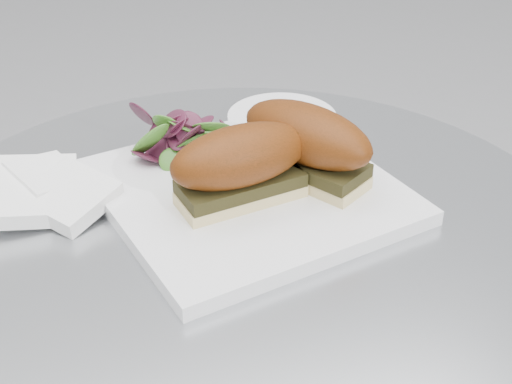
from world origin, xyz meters
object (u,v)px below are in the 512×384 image
plate (247,191)px  saucer (282,119)px  sandwich_right (307,142)px  sandwich_left (241,164)px

plate → saucer: size_ratio=2.07×
plate → saucer: 0.18m
sandwich_right → saucer: sandwich_right is taller
sandwich_left → saucer: sandwich_left is taller
sandwich_right → saucer: bearing=137.2°
sandwich_left → saucer: 0.22m
sandwich_left → plate: bearing=50.8°
plate → sandwich_left: bearing=-120.0°
sandwich_right → saucer: 0.17m
plate → sandwich_left: size_ratio=1.84×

